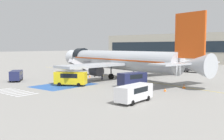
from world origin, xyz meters
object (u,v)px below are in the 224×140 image
Objects in this scene: airliner at (120,60)px; service_van_3 at (132,78)px; service_van_2 at (134,92)px; ground_crew_1 at (102,75)px; fuel_tanker at (189,66)px; service_van_1 at (16,75)px; traffic_cone_2 at (165,90)px; traffic_cone_0 at (90,76)px; boarding_stairs_forward at (79,71)px; service_van_0 at (71,78)px; traffic_cone_1 at (184,86)px; ground_crew_0 at (95,72)px.

service_van_3 is (9.36, -8.82, -2.36)m from airliner.
service_van_2 reaches higher than ground_crew_1.
fuel_tanker is 42.19m from service_van_1.
service_van_1 is 22.77m from service_van_3.
traffic_cone_2 is (16.62, -4.78, -0.70)m from ground_crew_1.
traffic_cone_0 is (6.40, 13.53, -0.97)m from service_van_1.
boarding_stairs_forward reaches higher than service_van_0.
traffic_cone_0 is 21.85m from traffic_cone_2.
boarding_stairs_forward is 8.68× the size of traffic_cone_1.
traffic_cone_0 is at bearing -165.07° from service_van_1.
service_van_1 reaches higher than ground_crew_0.
fuel_tanker reaches higher than service_van_1.
service_van_0 is (10.80, -12.18, 0.41)m from boarding_stairs_forward.
boarding_stairs_forward reaches higher than traffic_cone_0.
service_van_0 is at bearing -149.45° from traffic_cone_1.
service_van_1 is (-12.44, -2.65, -0.18)m from service_van_0.
service_van_0 is 10.42m from service_van_3.
fuel_tanker is 27.92m from traffic_cone_1.
airliner is 9.16× the size of service_van_1.
ground_crew_1 is at bearing -15.68° from fuel_tanker.
service_van_2 reaches higher than traffic_cone_2.
service_van_3 is at bearing 124.63° from service_van_2.
airliner is 17.68m from traffic_cone_1.
service_van_2 is at bearing 127.22° from service_van_1.
boarding_stairs_forward is at bearing -167.57° from service_van_0.
airliner is at bearing 153.15° from service_van_0.
airliner reaches higher than fuel_tanker.
service_van_3 is (3.00, -29.80, -0.26)m from fuel_tanker.
traffic_cone_1 is 4.52m from traffic_cone_2.
traffic_cone_1 is at bearing 91.42° from service_van_0.
service_van_3 is (19.58, -6.58, 0.41)m from boarding_stairs_forward.
service_van_2 is 1.08× the size of service_van_3.
boarding_stairs_forward is 11.43× the size of traffic_cone_0.
fuel_tanker is 29.95m from service_van_3.
fuel_tanker is at bearing -165.36° from service_van_1.
service_van_3 is (-7.05, 9.74, 0.15)m from service_van_2.
service_van_1 is 2.80× the size of ground_crew_1.
airliner reaches higher than traffic_cone_2.
service_van_3 reaches higher than ground_crew_0.
service_van_3 is at bearing 151.48° from service_van_1.
traffic_cone_2 is at bearing 93.77° from service_van_2.
airliner is 7.60× the size of boarding_stairs_forward.
traffic_cone_2 is (9.24, -30.32, -1.41)m from fuel_tanker.
traffic_cone_0 is at bearing 174.97° from service_van_3.
service_van_2 is (15.83, -4.14, -0.15)m from service_van_0.
fuel_tanker is (6.35, 20.98, -2.11)m from airliner.
traffic_cone_1 is at bearing 22.05° from fuel_tanker.
boarding_stairs_forward is 14.93m from service_van_1.
service_van_2 reaches higher than traffic_cone_1.
service_van_2 is at bearing 49.55° from ground_crew_0.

